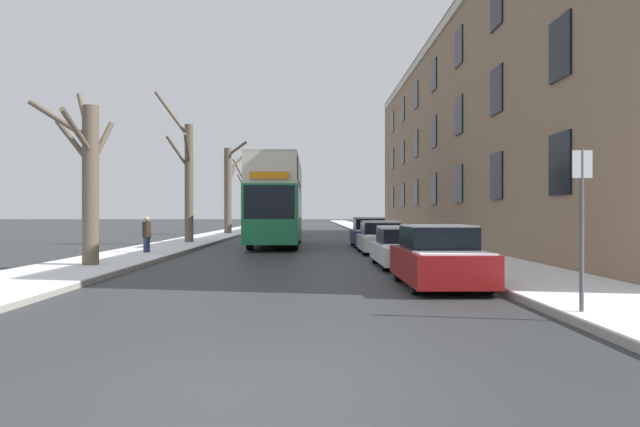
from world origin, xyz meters
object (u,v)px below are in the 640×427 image
at_px(pedestrian_left_sidewalk, 147,234).
at_px(oncoming_van, 278,220).
at_px(bare_tree_left_3, 247,201).
at_px(street_sign_post, 582,223).
at_px(bare_tree_left_1, 188,178).
at_px(double_decker_bus, 276,197).
at_px(bare_tree_left_2, 229,189).
at_px(parked_car_0, 439,258).
at_px(parked_car_1, 404,248).
at_px(parked_car_3, 369,233).
at_px(parked_car_2, 380,238).
at_px(bare_tree_left_0, 88,176).

bearing_deg(pedestrian_left_sidewalk, oncoming_van, 8.94).
xyz_separation_m(bare_tree_left_3, street_sign_post, (10.93, -49.69, -1.36)).
distance_m(bare_tree_left_1, double_decker_bus, 5.18).
distance_m(bare_tree_left_2, parked_car_0, 33.51).
distance_m(bare_tree_left_3, street_sign_post, 50.90).
xyz_separation_m(bare_tree_left_1, street_sign_post, (11.06, -22.18, -2.08)).
bearing_deg(oncoming_van, parked_car_1, -77.39).
xyz_separation_m(bare_tree_left_2, parked_car_3, (9.55, -15.82, -2.97)).
bearing_deg(bare_tree_left_1, parked_car_2, -34.38).
distance_m(bare_tree_left_1, parked_car_2, 12.17).
distance_m(parked_car_3, pedestrian_left_sidewalk, 11.59).
distance_m(double_decker_bus, parked_car_2, 7.52).
relative_size(oncoming_van, pedestrian_left_sidewalk, 3.46).
distance_m(parked_car_0, parked_car_1, 5.00).
bearing_deg(parked_car_2, oncoming_van, 106.70).
bearing_deg(oncoming_van, bare_tree_left_0, -99.65).
distance_m(bare_tree_left_1, bare_tree_left_3, 27.52).
bearing_deg(parked_car_1, oncoming_van, 102.61).
xyz_separation_m(parked_car_0, parked_car_2, (0.00, 11.25, -0.03)).
relative_size(parked_car_0, pedestrian_left_sidewalk, 2.48).
relative_size(parked_car_0, parked_car_3, 0.99).
relative_size(bare_tree_left_2, oncoming_van, 1.35).
height_order(bare_tree_left_3, parked_car_3, bare_tree_left_3).
xyz_separation_m(double_decker_bus, parked_car_1, (4.82, -11.70, -1.96)).
height_order(bare_tree_left_1, street_sign_post, bare_tree_left_1).
bearing_deg(bare_tree_left_0, parked_car_2, 35.71).
distance_m(bare_tree_left_0, bare_tree_left_3, 41.21).
bearing_deg(bare_tree_left_3, parked_car_3, -71.85).
xyz_separation_m(parked_car_0, parked_car_1, (0.00, 5.00, -0.06)).
distance_m(bare_tree_left_2, oncoming_van, 5.34).
relative_size(bare_tree_left_3, street_sign_post, 2.61).
height_order(parked_car_1, oncoming_van, oncoming_van).
relative_size(bare_tree_left_3, pedestrian_left_sidewalk, 4.52).
height_order(parked_car_3, pedestrian_left_sidewalk, pedestrian_left_sidewalk).
relative_size(bare_tree_left_0, parked_car_2, 1.38).
relative_size(double_decker_bus, street_sign_post, 3.77).
height_order(parked_car_0, parked_car_1, parked_car_0).
bearing_deg(street_sign_post, double_decker_bus, 106.33).
xyz_separation_m(parked_car_1, oncoming_van, (-5.49, 24.54, 0.59)).
distance_m(parked_car_2, parked_car_3, 4.91).
xyz_separation_m(double_decker_bus, parked_car_2, (4.82, -5.45, -1.92)).
height_order(parked_car_0, street_sign_post, street_sign_post).
distance_m(bare_tree_left_0, pedestrian_left_sidewalk, 5.81).
bearing_deg(parked_car_3, oncoming_van, 112.30).
distance_m(bare_tree_left_0, street_sign_post, 14.05).
bearing_deg(bare_tree_left_2, oncoming_van, -30.95).
relative_size(bare_tree_left_1, bare_tree_left_3, 1.17).
relative_size(parked_car_3, street_sign_post, 1.44).
relative_size(bare_tree_left_0, oncoming_van, 1.03).
height_order(bare_tree_left_2, oncoming_van, bare_tree_left_2).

